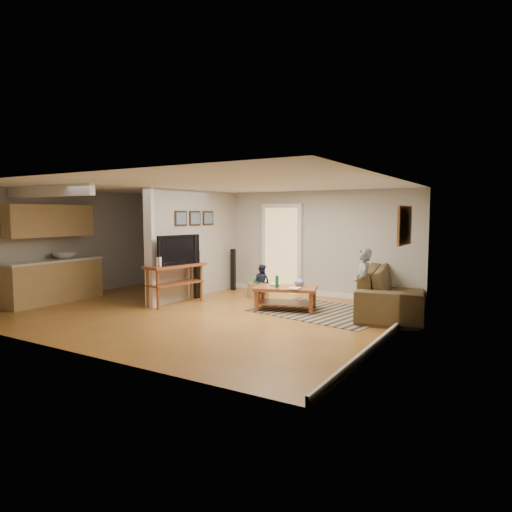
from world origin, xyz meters
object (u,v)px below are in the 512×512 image
(sofa, at_px, (394,312))
(coffee_table, at_px, (287,292))
(speaker_right, at_px, (233,269))
(toy_basket, at_px, (258,289))
(toddler, at_px, (262,300))
(speaker_left, at_px, (197,274))
(tv_console, at_px, (175,268))
(child, at_px, (362,320))

(sofa, relative_size, coffee_table, 2.15)
(sofa, height_order, speaker_right, speaker_right)
(toy_basket, relative_size, toddler, 0.62)
(coffee_table, bearing_deg, speaker_left, 177.23)
(speaker_right, bearing_deg, toy_basket, -31.76)
(toy_basket, height_order, toddler, toy_basket)
(speaker_right, xyz_separation_m, toy_basket, (1.04, -0.49, -0.34))
(tv_console, bearing_deg, speaker_left, 104.16)
(coffee_table, relative_size, toy_basket, 2.70)
(toddler, bearing_deg, tv_console, 55.04)
(speaker_left, relative_size, toddler, 1.35)
(sofa, relative_size, tv_console, 2.07)
(coffee_table, xyz_separation_m, speaker_left, (-2.40, 0.12, 0.18))
(toy_basket, bearing_deg, tv_console, -121.64)
(toddler, bearing_deg, speaker_left, 31.03)
(coffee_table, bearing_deg, sofa, 27.18)
(child, relative_size, toddler, 1.62)
(tv_console, distance_m, speaker_right, 2.22)
(child, bearing_deg, toddler, -128.33)
(coffee_table, distance_m, speaker_right, 2.77)
(coffee_table, relative_size, tv_console, 0.96)
(speaker_left, distance_m, toddler, 1.63)
(sofa, relative_size, speaker_right, 2.81)
(tv_console, bearing_deg, toy_basket, 68.03)
(tv_console, bearing_deg, speaker_right, 99.20)
(coffee_table, xyz_separation_m, toddler, (-0.96, 0.65, -0.38))
(speaker_right, bearing_deg, tv_console, -96.92)
(sofa, distance_m, toy_basket, 3.19)
(sofa, relative_size, speaker_left, 2.69)
(sofa, bearing_deg, child, 153.96)
(speaker_left, distance_m, toy_basket, 1.48)
(toddler, bearing_deg, child, 174.53)
(tv_console, relative_size, speaker_left, 1.30)
(speaker_left, height_order, speaker_right, speaker_left)
(sofa, relative_size, child, 2.25)
(speaker_left, relative_size, speaker_right, 1.04)
(coffee_table, xyz_separation_m, child, (1.60, -0.09, -0.38))
(speaker_right, bearing_deg, child, -28.61)
(coffee_table, height_order, toy_basket, coffee_table)
(tv_console, xyz_separation_m, speaker_right, (0.02, 2.20, -0.26))
(child, distance_m, toddler, 2.67)
(toy_basket, xyz_separation_m, toddler, (0.32, -0.37, -0.19))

